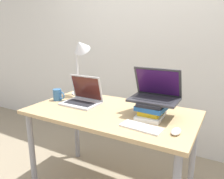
% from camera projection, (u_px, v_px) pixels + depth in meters
% --- Properties ---
extents(wall_back, '(8.00, 0.05, 2.70)m').
position_uv_depth(wall_back, '(154.00, 36.00, 2.49)').
color(wall_back, silver).
rests_on(wall_back, ground_plane).
extents(desk, '(1.36, 0.74, 0.77)m').
position_uv_depth(desk, '(111.00, 121.00, 1.81)').
color(desk, tan).
rests_on(desk, ground_plane).
extents(laptop_left, '(0.33, 0.25, 0.25)m').
position_uv_depth(laptop_left, '(83.00, 98.00, 1.96)').
color(laptop_left, silver).
rests_on(laptop_left, desk).
extents(book_stack, '(0.22, 0.28, 0.12)m').
position_uv_depth(book_stack, '(152.00, 109.00, 1.64)').
color(book_stack, white).
rests_on(book_stack, desk).
extents(laptop_on_books, '(0.36, 0.25, 0.24)m').
position_uv_depth(laptop_on_books, '(155.00, 94.00, 1.64)').
color(laptop_on_books, '#333338').
rests_on(laptop_on_books, book_stack).
extents(wireless_keyboard, '(0.29, 0.14, 0.01)m').
position_uv_depth(wireless_keyboard, '(141.00, 127.00, 1.45)').
color(wireless_keyboard, white).
rests_on(wireless_keyboard, desk).
extents(mouse, '(0.06, 0.11, 0.03)m').
position_uv_depth(mouse, '(176.00, 131.00, 1.37)').
color(mouse, white).
rests_on(mouse, desk).
extents(mug, '(0.13, 0.08, 0.11)m').
position_uv_depth(mug, '(58.00, 95.00, 2.05)').
color(mug, teal).
rests_on(mug, desk).
extents(desk_lamp, '(0.23, 0.20, 0.58)m').
position_uv_depth(desk_lamp, '(80.00, 53.00, 2.11)').
color(desk_lamp, white).
rests_on(desk_lamp, desk).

